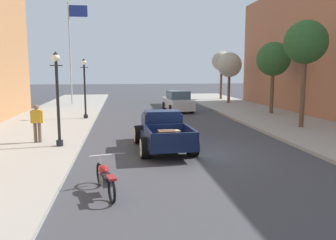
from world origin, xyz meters
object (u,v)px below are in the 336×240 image
car_background_silver (178,102)px  flagpole (72,42)px  street_tree_second (273,60)px  street_lamp_near (57,92)px  motorcycle_parked (105,178)px  street_tree_farthest (222,62)px  pedestrian_sidewalk_left (37,121)px  street_tree_nearest (306,43)px  street_lamp_far (85,84)px  hotrod_truck_navy (162,130)px  street_tree_third (229,65)px

car_background_silver → flagpole: size_ratio=0.48×
flagpole → street_tree_second: (15.14, -8.82, -1.76)m
street_lamp_near → motorcycle_parked: bearing=-68.9°
motorcycle_parked → street_lamp_near: size_ratio=0.54×
motorcycle_parked → flagpole: flagpole is taller
motorcycle_parked → street_tree_farthest: street_tree_farthest is taller
car_background_silver → street_tree_farthest: size_ratio=0.86×
motorcycle_parked → car_background_silver: size_ratio=0.47×
pedestrian_sidewalk_left → street_tree_farthest: street_tree_farthest is taller
street_tree_nearest → pedestrian_sidewalk_left: bearing=-170.4°
street_tree_farthest → street_tree_nearest: bearing=-93.0°
street_lamp_far → pedestrian_sidewalk_left: bearing=-99.9°
hotrod_truck_navy → car_background_silver: car_background_silver is taller
hotrod_truck_navy → street_lamp_near: (-4.24, 0.28, 1.63)m
street_tree_nearest → street_tree_farthest: 18.84m
street_tree_second → street_tree_farthest: 12.73m
street_tree_farthest → motorcycle_parked: bearing=-112.3°
street_tree_nearest → street_tree_second: (1.02, 6.07, -0.67)m
motorcycle_parked → street_tree_nearest: 14.06m
street_tree_farthest → street_lamp_far: bearing=-133.9°
flagpole → street_tree_nearest: size_ratio=1.59×
motorcycle_parked → pedestrian_sidewalk_left: pedestrian_sidewalk_left is taller
car_background_silver → street_lamp_far: (-6.78, -4.20, 1.62)m
pedestrian_sidewalk_left → street_lamp_far: 7.66m
hotrod_truck_navy → street_tree_second: (9.15, 9.50, 3.26)m
hotrod_truck_navy → motorcycle_parked: bearing=-112.5°
motorcycle_parked → flagpole: (-3.85, 23.50, 5.33)m
street_lamp_near → street_tree_farthest: bearing=58.7°
motorcycle_parked → street_tree_second: (11.29, 14.68, 3.57)m
street_tree_second → street_tree_farthest: (-0.03, 12.73, 0.16)m
street_lamp_near → street_tree_nearest: bearing=14.3°
hotrod_truck_navy → flagpole: flagpole is taller
motorcycle_parked → street_tree_farthest: 29.87m
street_lamp_near → street_lamp_far: bearing=88.4°
motorcycle_parked → street_tree_farthest: size_ratio=0.40×
car_background_silver → street_tree_second: size_ratio=0.87×
street_lamp_far → street_tree_second: 13.30m
street_tree_second → flagpole: bearing=149.8°
motorcycle_parked → street_tree_farthest: bearing=67.7°
street_tree_nearest → street_tree_third: size_ratio=1.20×
street_lamp_near → street_lamp_far: 8.32m
street_tree_second → pedestrian_sidewalk_left: bearing=-150.0°
flagpole → motorcycle_parked: bearing=-80.7°
car_background_silver → street_lamp_near: street_lamp_near is taller
street_tree_third → street_tree_farthest: street_tree_farthest is taller
street_tree_nearest → street_tree_third: street_tree_nearest is taller
pedestrian_sidewalk_left → street_tree_third: street_tree_third is taller
car_background_silver → street_lamp_far: street_lamp_far is taller
pedestrian_sidewalk_left → street_tree_nearest: (13.44, 2.28, 3.60)m
street_tree_second → street_tree_third: (-0.55, 8.36, -0.28)m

